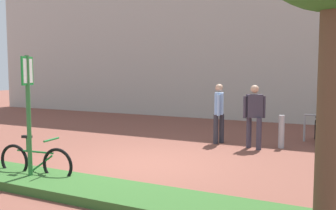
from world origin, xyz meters
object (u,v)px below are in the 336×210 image
at_px(parking_sign_post, 28,100).
at_px(bollard_steel, 281,132).
at_px(bike_at_sign, 35,162).
at_px(person_casual_tan, 219,110).
at_px(person_suited_dark, 254,112).

height_order(parking_sign_post, bollard_steel, parking_sign_post).
bearing_deg(bike_at_sign, person_casual_tan, 69.10).
distance_m(bike_at_sign, person_suited_dark, 5.70).
relative_size(parking_sign_post, person_suited_dark, 1.38).
height_order(parking_sign_post, person_suited_dark, parking_sign_post).
bearing_deg(parking_sign_post, bike_at_sign, 113.59).
bearing_deg(bike_at_sign, person_suited_dark, 57.54).
distance_m(bollard_steel, person_suited_dark, 0.94).
height_order(parking_sign_post, bike_at_sign, parking_sign_post).
bearing_deg(bike_at_sign, bollard_steel, 54.62).
distance_m(parking_sign_post, bike_at_sign, 1.23).
xyz_separation_m(person_suited_dark, person_casual_tan, (-1.10, 0.31, 0.00)).
relative_size(bike_at_sign, person_suited_dark, 0.97).
xyz_separation_m(bollard_steel, person_suited_dark, (-0.65, -0.42, 0.53)).
distance_m(parking_sign_post, person_casual_tan, 5.65).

